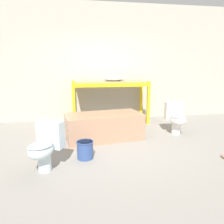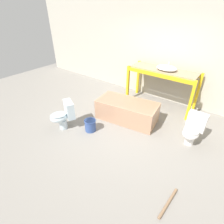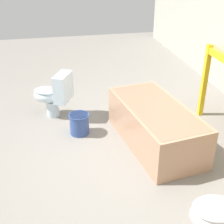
# 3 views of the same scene
# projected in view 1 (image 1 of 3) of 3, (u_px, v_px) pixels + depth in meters

# --- Properties ---
(ground_plane) EXTENTS (12.00, 12.00, 0.00)m
(ground_plane) POSITION_uv_depth(u_px,v_px,m) (111.00, 142.00, 4.49)
(ground_plane) COLOR gray
(warehouse_wall_rear) EXTENTS (10.80, 0.08, 3.20)m
(warehouse_wall_rear) POSITION_uv_depth(u_px,v_px,m) (99.00, 63.00, 6.11)
(warehouse_wall_rear) COLOR #B2AD9E
(warehouse_wall_rear) RESTS_ON ground_plane
(shelving_rack) EXTENTS (2.00, 0.72, 1.13)m
(shelving_rack) POSITION_uv_depth(u_px,v_px,m) (110.00, 88.00, 5.80)
(shelving_rack) COLOR yellow
(shelving_rack) RESTS_ON ground_plane
(sink_basin) EXTENTS (0.56, 0.41, 0.22)m
(sink_basin) POSITION_uv_depth(u_px,v_px,m) (114.00, 78.00, 5.71)
(sink_basin) COLOR white
(sink_basin) RESTS_ON shelving_rack
(bathtub_main) EXTENTS (1.67, 0.96, 0.54)m
(bathtub_main) POSITION_uv_depth(u_px,v_px,m) (104.00, 124.00, 4.62)
(bathtub_main) COLOR tan
(bathtub_main) RESTS_ON ground_plane
(toilet_near) EXTENTS (0.58, 0.68, 0.71)m
(toilet_near) POSITION_uv_depth(u_px,v_px,m) (45.00, 145.00, 3.21)
(toilet_near) COLOR silver
(toilet_near) RESTS_ON ground_plane
(toilet_far) EXTENTS (0.40, 0.59, 0.71)m
(toilet_far) POSITION_uv_depth(u_px,v_px,m) (176.00, 117.00, 4.95)
(toilet_far) COLOR white
(toilet_far) RESTS_ON ground_plane
(bucket_white) EXTENTS (0.29, 0.29, 0.30)m
(bucket_white) POSITION_uv_depth(u_px,v_px,m) (85.00, 149.00, 3.65)
(bucket_white) COLOR #334C8C
(bucket_white) RESTS_ON ground_plane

